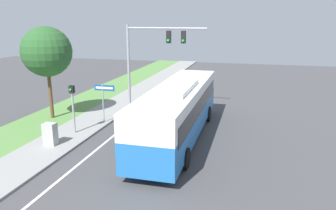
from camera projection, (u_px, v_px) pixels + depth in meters
ground_plane at (150, 171)px, 15.12m from camera, size 80.00×80.00×0.00m
sidewalk at (34, 156)px, 16.63m from camera, size 2.80×80.00×0.12m
lane_divider_near at (80, 163)px, 16.00m from camera, size 0.14×30.00×0.01m
bus at (179, 108)px, 18.84m from camera, size 2.71×12.40×3.37m
signal_gantry at (151, 50)px, 24.54m from camera, size 6.12×0.41×6.43m
pedestrian_signal at (73, 102)px, 19.46m from camera, size 0.28×0.34×3.03m
street_sign at (104, 96)px, 21.57m from camera, size 1.42×0.08×2.71m
utility_cabinet at (50, 134)px, 17.87m from camera, size 0.68×0.51×1.23m
roadside_tree at (47, 52)px, 21.91m from camera, size 3.36×3.36×6.29m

